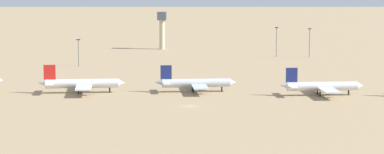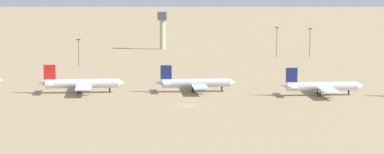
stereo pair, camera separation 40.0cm
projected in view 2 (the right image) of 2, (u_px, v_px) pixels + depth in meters
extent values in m
plane|color=#9E8460|center=(190.00, 106.00, 277.17)|extent=(4000.00, 4000.00, 0.00)
cone|color=silver|center=(0.00, 80.00, 313.99)|extent=(3.11, 3.70, 3.34)
cylinder|color=silver|center=(82.00, 84.00, 306.01)|extent=(27.47, 8.02, 3.41)
cone|color=silver|center=(121.00, 83.00, 307.41)|extent=(3.07, 3.63, 3.24)
cone|color=silver|center=(42.00, 83.00, 304.53)|extent=(3.86, 3.44, 2.90)
cube|color=red|center=(50.00, 72.00, 304.28)|extent=(4.44, 1.18, 5.54)
cube|color=silver|center=(51.00, 82.00, 308.20)|extent=(3.68, 6.18, 0.31)
cube|color=silver|center=(49.00, 84.00, 301.46)|extent=(3.68, 6.18, 0.31)
cube|color=silver|center=(84.00, 85.00, 306.15)|extent=(10.37, 27.88, 0.48)
cylinder|color=slate|center=(87.00, 86.00, 312.70)|extent=(3.35, 2.37, 1.88)
cylinder|color=slate|center=(86.00, 90.00, 300.08)|extent=(3.35, 2.37, 1.88)
cylinder|color=black|center=(110.00, 90.00, 307.34)|extent=(0.60, 0.60, 1.88)
cylinder|color=black|center=(79.00, 90.00, 308.25)|extent=(0.60, 0.60, 1.88)
cylinder|color=black|center=(78.00, 91.00, 304.22)|extent=(0.60, 0.60, 1.88)
cylinder|color=silver|center=(196.00, 83.00, 308.65)|extent=(26.18, 7.47, 3.25)
cone|color=silver|center=(233.00, 83.00, 309.89)|extent=(2.91, 3.45, 3.09)
cone|color=silver|center=(159.00, 82.00, 307.33)|extent=(3.66, 3.26, 2.76)
cube|color=navy|center=(166.00, 72.00, 307.08)|extent=(4.23, 1.09, 5.28)
cube|color=silver|center=(166.00, 81.00, 310.81)|extent=(3.47, 5.88, 0.29)
cube|color=silver|center=(167.00, 84.00, 304.39)|extent=(3.47, 5.88, 0.29)
cube|color=silver|center=(198.00, 84.00, 308.78)|extent=(9.72, 26.55, 0.45)
cylinder|color=slate|center=(199.00, 85.00, 315.02)|extent=(3.18, 2.24, 1.79)
cylinder|color=slate|center=(202.00, 90.00, 302.99)|extent=(3.18, 2.24, 1.79)
cylinder|color=black|center=(222.00, 89.00, 309.85)|extent=(0.57, 0.57, 1.79)
cylinder|color=black|center=(192.00, 89.00, 310.80)|extent=(0.57, 0.57, 1.79)
cylinder|color=black|center=(193.00, 90.00, 306.95)|extent=(0.57, 0.57, 1.79)
cylinder|color=silver|center=(322.00, 86.00, 299.78)|extent=(26.49, 7.43, 3.29)
cone|color=silver|center=(360.00, 86.00, 300.96)|extent=(2.93, 3.48, 3.12)
cone|color=silver|center=(284.00, 85.00, 298.52)|extent=(3.69, 3.28, 2.79)
cube|color=navy|center=(292.00, 75.00, 298.25)|extent=(4.28, 1.08, 5.34)
cube|color=silver|center=(290.00, 85.00, 302.02)|extent=(3.48, 5.94, 0.30)
cube|color=silver|center=(293.00, 87.00, 295.53)|extent=(3.48, 5.94, 0.30)
cube|color=silver|center=(324.00, 88.00, 299.91)|extent=(9.70, 26.85, 0.46)
cylinder|color=slate|center=(322.00, 88.00, 306.22)|extent=(3.21, 2.26, 1.81)
cylinder|color=slate|center=(331.00, 93.00, 294.04)|extent=(3.21, 2.26, 1.81)
cylinder|color=black|center=(349.00, 93.00, 300.94)|extent=(0.58, 0.58, 1.81)
cylinder|color=black|center=(318.00, 92.00, 301.96)|extent=(0.58, 0.58, 1.81)
cylinder|color=black|center=(320.00, 94.00, 298.06)|extent=(0.58, 0.58, 1.81)
cylinder|color=#C6B793|center=(162.00, 35.00, 472.18)|extent=(3.20, 3.20, 16.96)
cube|color=#4C5660|center=(162.00, 16.00, 470.74)|extent=(5.20, 5.20, 4.78)
cylinder|color=#59595E|center=(310.00, 43.00, 431.03)|extent=(0.36, 0.36, 14.69)
cube|color=#333333|center=(310.00, 29.00, 430.03)|extent=(1.80, 0.50, 0.50)
cylinder|color=#59595E|center=(79.00, 53.00, 388.83)|extent=(0.36, 0.36, 12.64)
cube|color=#333333|center=(78.00, 40.00, 387.96)|extent=(1.80, 0.50, 0.50)
cylinder|color=#59595E|center=(277.00, 43.00, 430.52)|extent=(0.36, 0.36, 15.37)
cube|color=#333333|center=(277.00, 28.00, 429.47)|extent=(1.80, 0.50, 0.50)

